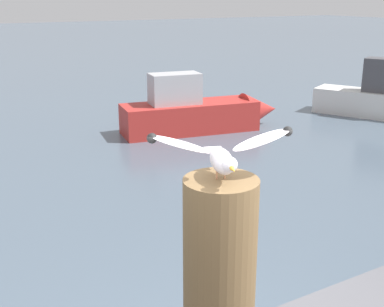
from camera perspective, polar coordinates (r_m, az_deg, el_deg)
name	(u,v)px	position (r m, az deg, el deg)	size (l,w,h in m)	color
mooring_post	(219,282)	(2.40, 3.12, -14.36)	(0.34, 0.34, 1.01)	brown
seagull	(222,154)	(2.14, 3.42, -0.01)	(0.61, 0.38, 0.22)	tan
boat_red	(203,112)	(11.80, 1.24, 4.76)	(3.93, 1.58, 1.44)	#B72D28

